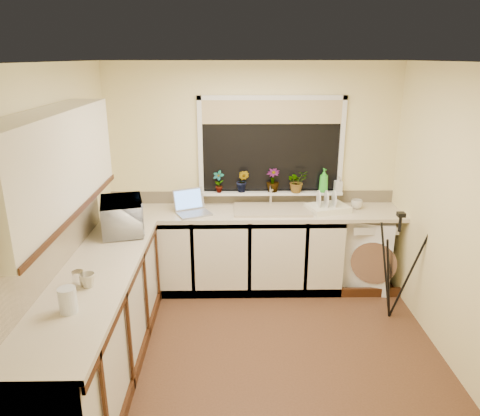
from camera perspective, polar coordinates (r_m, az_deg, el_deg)
name	(u,v)px	position (r m, az deg, el deg)	size (l,w,h in m)	color
floor	(259,349)	(4.26, 2.35, -17.25)	(3.20, 3.20, 0.00)	brown
ceiling	(263,62)	(3.46, 2.91, 17.83)	(3.20, 3.20, 0.00)	white
wall_back	(253,175)	(5.12, 1.58, 4.18)	(3.20, 3.20, 0.00)	#FBEBA7
wall_front	(279,324)	(2.34, 4.90, -14.30)	(3.20, 3.20, 0.00)	#FBEBA7
wall_left	(62,222)	(3.93, -21.42, -1.62)	(3.00, 3.00, 0.00)	#FBEBA7
wall_right	(456,219)	(4.11, 25.49, -1.30)	(3.00, 3.00, 0.00)	#FBEBA7
base_cabinet_back	(224,251)	(5.09, -2.02, -5.39)	(2.55, 0.60, 0.86)	silver
base_cabinet_left	(99,328)	(3.92, -17.28, -14.17)	(0.54, 2.40, 0.86)	silver
worktop_back	(253,213)	(4.93, 1.70, -0.57)	(3.20, 0.60, 0.04)	beige
worktop_left	(93,277)	(3.70, -17.94, -8.26)	(0.60, 2.40, 0.04)	beige
upper_cabinet	(52,164)	(3.31, -22.55, 5.07)	(0.28, 1.90, 0.70)	silver
splashback_left	(51,248)	(3.70, -22.60, -4.67)	(0.02, 2.40, 0.45)	beige
splashback_back	(252,197)	(5.17, 1.56, 1.41)	(3.20, 0.02, 0.14)	beige
window_glass	(271,146)	(5.05, 3.91, 7.72)	(1.50, 0.02, 1.00)	black
window_blind	(272,112)	(4.96, 4.03, 11.92)	(1.50, 0.02, 0.25)	tan
windowsill	(270,193)	(5.11, 3.84, 1.92)	(1.60, 0.14, 0.03)	white
sink	(272,210)	(4.93, 4.02, -0.20)	(0.82, 0.46, 0.03)	tan
faucet	(271,195)	(5.07, 3.88, 1.60)	(0.03, 0.03, 0.24)	silver
washing_machine	(366,250)	(5.35, 15.51, -5.10)	(0.58, 0.56, 0.82)	white
laptop	(192,207)	(4.87, -6.09, 0.14)	(0.44, 0.43, 0.24)	gray
kettle	(123,225)	(4.32, -14.50, -2.10)	(0.17, 0.17, 0.23)	white
dish_rack	(328,208)	(5.00, 10.95, -0.01)	(0.42, 0.31, 0.06)	white
tripod	(395,266)	(4.69, 18.86, -6.94)	(0.54, 0.54, 1.11)	black
glass_jug	(68,300)	(3.21, -20.80, -10.75)	(0.12, 0.12, 0.17)	silver
steel_jar	(78,278)	(3.54, -19.64, -8.32)	(0.08, 0.08, 0.11)	white
microwave	(122,216)	(4.44, -14.54, -0.97)	(0.56, 0.38, 0.31)	white
plant_a	(219,182)	(5.03, -2.71, 3.31)	(0.13, 0.09, 0.25)	#999999
plant_b	(243,181)	(5.04, 0.33, 3.40)	(0.14, 0.11, 0.25)	#999999
plant_c	(273,180)	(5.08, 4.13, 3.48)	(0.14, 0.14, 0.26)	#999999
plant_d	(297,181)	(5.08, 7.15, 3.34)	(0.22, 0.19, 0.25)	#999999
soap_bottle_green	(324,180)	(5.13, 10.46, 3.43)	(0.10, 0.10, 0.27)	green
soap_bottle_clear	(338,184)	(5.19, 12.22, 3.00)	(0.08, 0.08, 0.18)	#999999
cup_back	(357,204)	(5.14, 14.42, 0.46)	(0.13, 0.13, 0.10)	beige
cup_left	(88,280)	(3.50, -18.57, -8.60)	(0.11, 0.11, 0.11)	beige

